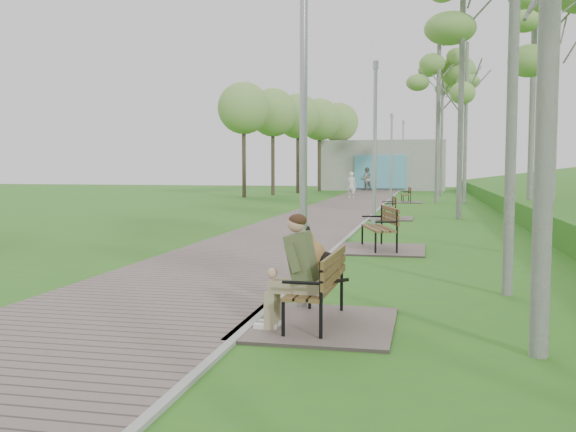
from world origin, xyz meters
name	(u,v)px	position (x,y,z in m)	size (l,w,h in m)	color
walkway	(323,217)	(-1.75, 21.50, 0.02)	(3.50, 67.00, 0.04)	#73635D
kerb	(369,218)	(0.00, 21.50, 0.03)	(0.10, 67.00, 0.05)	#999993
building_north	(382,165)	(-1.50, 50.97, 1.99)	(10.00, 5.20, 4.00)	#9E9E99
bench_main	(310,290)	(0.68, 5.19, 0.45)	(1.82, 2.03, 1.59)	#73635D
bench_second	(379,240)	(0.99, 12.46, 0.23)	(2.02, 2.24, 1.24)	#73635D
bench_third	(389,214)	(0.72, 21.34, 0.19)	(1.67, 1.86, 1.03)	#73635D
bench_far	(406,199)	(1.01, 32.33, 0.18)	(1.64, 1.82, 1.01)	#73635D
lamp_post_near	(303,154)	(0.42, 6.15, 2.09)	(0.17, 0.17, 4.48)	#A1A4AA
lamp_post_second	(375,150)	(0.45, 17.99, 2.42)	(0.20, 0.20, 5.19)	#A1A4AA
lamp_post_third	(391,164)	(0.41, 28.47, 2.06)	(0.17, 0.17, 4.40)	#A1A4AA
lamp_post_far	(403,157)	(0.15, 51.30, 2.65)	(0.22, 0.22, 5.68)	#A1A4AA
pedestrian_near	(352,185)	(-2.31, 35.89, 0.80)	(0.58, 0.38, 1.60)	white
pedestrian_far	(367,179)	(-2.54, 48.35, 0.93)	(0.90, 0.70, 1.86)	#9F988B
birch_mid_b	(558,21)	(5.83, 18.57, 6.28)	(2.31, 2.31, 7.99)	silver
birch_mid_c	(463,1)	(3.22, 21.83, 7.79)	(2.85, 2.85, 9.92)	silver
birch_far_b	(439,56)	(2.60, 32.58, 7.67)	(2.93, 2.93, 9.77)	silver
birch_far_c	(467,72)	(3.97, 31.77, 6.69)	(2.56, 2.56, 8.52)	silver
birch_distant_a	(443,90)	(2.99, 40.68, 6.81)	(2.39, 2.39, 8.67)	silver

